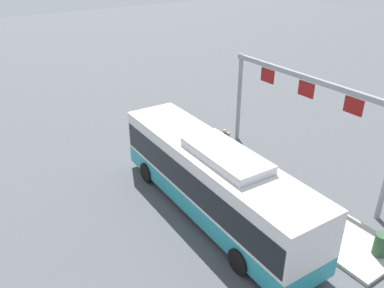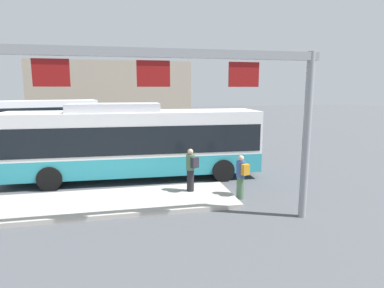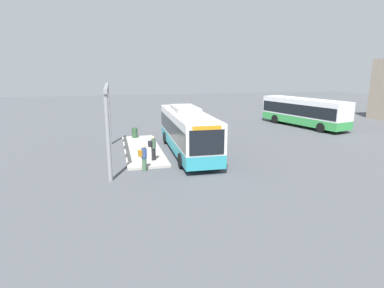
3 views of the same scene
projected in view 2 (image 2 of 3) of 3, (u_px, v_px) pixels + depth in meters
name	position (u px, v px, depth m)	size (l,w,h in m)	color
ground_plane	(136.00, 178.00, 14.87)	(120.00, 120.00, 0.00)	#4C4F54
platform_curb	(97.00, 203.00, 11.37)	(10.00, 2.80, 0.16)	#B2ADA3
bus_main	(134.00, 140.00, 14.56)	(11.39, 2.92, 3.46)	teal
bus_background_left	(33.00, 116.00, 27.61)	(10.89, 5.04, 3.10)	green
person_boarding	(241.00, 176.00, 11.94)	(0.46, 0.59, 1.67)	#476B4C
person_waiting_near	(191.00, 169.00, 12.33)	(0.52, 0.60, 1.67)	black
platform_sign_gantry	(154.00, 100.00, 8.79)	(9.84, 0.24, 5.20)	gray
station_building	(113.00, 91.00, 44.05)	(20.38, 8.00, 7.61)	tan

